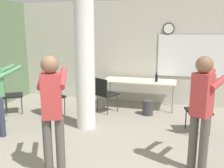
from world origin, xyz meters
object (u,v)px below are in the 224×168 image
chair_near_pillar (51,95)px  chair_table_left (105,92)px  folding_table (139,82)px  person_playing_side (202,106)px  bottle_on_table (156,78)px  chair_by_left_wall (10,93)px  chair_mid_room (200,109)px  person_playing_front (52,107)px

chair_near_pillar → chair_table_left: 1.31m
folding_table → person_playing_side: 3.15m
bottle_on_table → person_playing_side: bearing=-72.8°
chair_near_pillar → chair_by_left_wall: (-1.04, -0.12, 0.00)m
chair_table_left → person_playing_side: 3.05m
bottle_on_table → chair_mid_room: 1.74m
chair_table_left → person_playing_side: size_ratio=0.52×
chair_near_pillar → person_playing_front: person_playing_front is taller
chair_near_pillar → person_playing_side: bearing=-26.9°
chair_mid_room → person_playing_front: (-2.06, -2.02, 0.49)m
chair_mid_room → chair_by_left_wall: 4.39m
chair_near_pillar → chair_by_left_wall: 1.05m
chair_by_left_wall → person_playing_side: bearing=-19.6°
chair_mid_room → person_playing_side: person_playing_side is taller
folding_table → chair_table_left: size_ratio=2.16×
bottle_on_table → chair_table_left: bottle_on_table is taller
folding_table → chair_near_pillar: (-1.93, -1.20, -0.17)m
chair_by_left_wall → person_playing_front: 3.20m
folding_table → chair_table_left: bearing=-139.1°
folding_table → bottle_on_table: (0.44, -0.05, 0.14)m
chair_near_pillar → person_playing_side: (3.24, -1.65, 0.48)m
chair_near_pillar → chair_by_left_wall: same height
bottle_on_table → person_playing_front: (-1.09, -3.43, 0.18)m
folding_table → chair_by_left_wall: size_ratio=2.16×
chair_near_pillar → chair_table_left: same height
folding_table → chair_table_left: (-0.75, -0.64, -0.17)m
chair_table_left → person_playing_front: 2.88m
folding_table → chair_near_pillar: chair_near_pillar is taller
chair_mid_room → person_playing_front: person_playing_front is taller
chair_by_left_wall → folding_table: bearing=24.1°
chair_near_pillar → chair_table_left: (1.18, 0.56, 0.00)m
chair_by_left_wall → person_playing_side: 4.57m
folding_table → chair_by_left_wall: chair_by_left_wall is taller
chair_mid_room → bottle_on_table: bearing=124.7°
chair_by_left_wall → person_playing_side: (4.28, -1.52, 0.48)m
person_playing_front → person_playing_side: (1.96, 0.63, -0.01)m
chair_mid_room → chair_near_pillar: bearing=175.7°
person_playing_front → chair_table_left: bearing=92.0°
chair_table_left → chair_by_left_wall: 2.33m
chair_by_left_wall → person_playing_front: person_playing_front is taller
person_playing_side → chair_by_left_wall: bearing=160.4°
bottle_on_table → chair_mid_room: bearing=-55.3°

